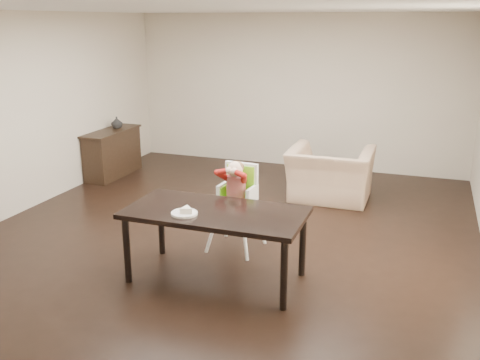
{
  "coord_description": "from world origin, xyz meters",
  "views": [
    {
      "loc": [
        2.25,
        -5.83,
        2.58
      ],
      "look_at": [
        0.35,
        -0.5,
        0.88
      ],
      "focal_mm": 40.0,
      "sensor_mm": 36.0,
      "label": 1
    }
  ],
  "objects_px": {
    "dining_table": "(215,218)",
    "sideboard": "(113,153)",
    "high_chair": "(237,187)",
    "armchair": "(330,166)"
  },
  "relations": [
    {
      "from": "dining_table",
      "to": "armchair",
      "type": "height_order",
      "value": "armchair"
    },
    {
      "from": "dining_table",
      "to": "sideboard",
      "type": "xyz_separation_m",
      "value": [
        -3.1,
        2.96,
        -0.27
      ]
    },
    {
      "from": "dining_table",
      "to": "high_chair",
      "type": "xyz_separation_m",
      "value": [
        -0.07,
        0.82,
        0.08
      ]
    },
    {
      "from": "high_chair",
      "to": "sideboard",
      "type": "xyz_separation_m",
      "value": [
        -3.04,
        2.14,
        -0.35
      ]
    },
    {
      "from": "armchair",
      "to": "sideboard",
      "type": "bearing_deg",
      "value": -0.54
    },
    {
      "from": "high_chair",
      "to": "sideboard",
      "type": "distance_m",
      "value": 3.73
    },
    {
      "from": "armchair",
      "to": "high_chair",
      "type": "bearing_deg",
      "value": 71.54
    },
    {
      "from": "dining_table",
      "to": "high_chair",
      "type": "relative_size",
      "value": 1.7
    },
    {
      "from": "dining_table",
      "to": "sideboard",
      "type": "bearing_deg",
      "value": 136.37
    },
    {
      "from": "dining_table",
      "to": "sideboard",
      "type": "distance_m",
      "value": 4.3
    }
  ]
}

